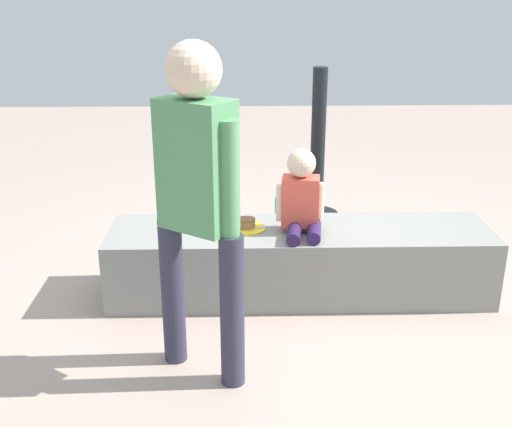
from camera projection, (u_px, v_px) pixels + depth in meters
name	position (u px, v px, depth m)	size (l,w,h in m)	color
ground_plane	(299.00, 292.00, 3.74)	(12.00, 12.00, 0.00)	tan
concrete_ledge	(299.00, 261.00, 3.67)	(2.23, 0.54, 0.41)	gray
child_seated	(301.00, 197.00, 3.48)	(0.28, 0.33, 0.48)	#2A1947
adult_standing	(198.00, 186.00, 2.67)	(0.40, 0.33, 1.55)	#2D2D40
cake_plate	(247.00, 226.00, 3.59)	(0.22, 0.22, 0.07)	yellow
gift_bag	(288.00, 215.00, 4.52)	(0.20, 0.08, 0.35)	#59C6B2
railing_post	(317.00, 163.00, 4.77)	(0.36, 0.36, 1.18)	black
water_bottle_near_gift	(216.00, 206.00, 4.90)	(0.06, 0.06, 0.21)	silver
party_cup_red	(358.00, 225.00, 4.64)	(0.09, 0.09, 0.10)	red
cake_box_white	(161.00, 247.00, 4.24)	(0.27, 0.29, 0.12)	white
handbag_black_leather	(218.00, 247.00, 4.11)	(0.33, 0.12, 0.32)	black
handbag_brown_canvas	(195.00, 216.00, 4.64)	(0.33, 0.11, 0.34)	brown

